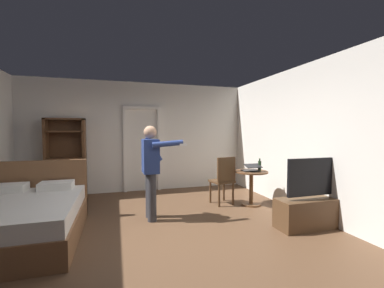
{
  "coord_description": "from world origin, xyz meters",
  "views": [
    {
      "loc": [
        -0.56,
        -3.62,
        1.53
      ],
      "look_at": [
        0.71,
        0.57,
        1.29
      ],
      "focal_mm": 23.54,
      "sensor_mm": 36.0,
      "label": 1
    }
  ],
  "objects": [
    {
      "name": "bookshelf",
      "position": [
        -1.65,
        2.64,
        0.97
      ],
      "size": [
        0.84,
        0.32,
        1.8
      ],
      "color": "brown",
      "rests_on": "ground_plane"
    },
    {
      "name": "tv_flatscreen",
      "position": [
        2.42,
        -0.43,
        0.3
      ],
      "size": [
        1.24,
        0.4,
        1.1
      ],
      "color": "#4C331E",
      "rests_on": "ground_plane"
    },
    {
      "name": "person_blue_shirt",
      "position": [
        0.01,
        0.66,
        0.92
      ],
      "size": [
        0.71,
        0.53,
        1.61
      ],
      "color": "#333338",
      "rests_on": "ground_plane"
    },
    {
      "name": "wooden_chair",
      "position": [
        1.54,
        1.08,
        0.54
      ],
      "size": [
        0.48,
        0.48,
        0.99
      ],
      "color": "#4C331E",
      "rests_on": "ground_plane"
    },
    {
      "name": "wall_back",
      "position": [
        0.0,
        2.86,
        1.36
      ],
      "size": [
        5.68,
        0.12,
        2.73
      ],
      "primitive_type": "cube",
      "color": "silver",
      "rests_on": "ground_plane"
    },
    {
      "name": "wall_right",
      "position": [
        2.78,
        0.0,
        1.36
      ],
      "size": [
        0.12,
        5.85,
        2.73
      ],
      "primitive_type": "cube",
      "color": "silver",
      "rests_on": "ground_plane"
    },
    {
      "name": "side_table",
      "position": [
        2.08,
        0.9,
        0.47
      ],
      "size": [
        0.66,
        0.66,
        0.7
      ],
      "color": "brown",
      "rests_on": "ground_plane"
    },
    {
      "name": "doorway_frame",
      "position": [
        0.07,
        2.78,
        1.22
      ],
      "size": [
        0.93,
        0.08,
        2.13
      ],
      "color": "white",
      "rests_on": "ground_plane"
    },
    {
      "name": "ground_plane",
      "position": [
        0.0,
        0.0,
        0.0
      ],
      "size": [
        6.17,
        6.17,
        0.0
      ],
      "primitive_type": "plane",
      "color": "brown"
    },
    {
      "name": "bed",
      "position": [
        -1.84,
        0.32,
        0.3
      ],
      "size": [
        1.54,
        1.94,
        1.02
      ],
      "color": "brown",
      "rests_on": "ground_plane"
    },
    {
      "name": "bottle_on_table",
      "position": [
        2.22,
        0.82,
        0.81
      ],
      "size": [
        0.06,
        0.06,
        0.26
      ],
      "color": "#23361F",
      "rests_on": "side_table"
    },
    {
      "name": "suitcase_dark",
      "position": [
        -1.54,
        1.82,
        0.19
      ],
      "size": [
        0.48,
        0.39,
        0.39
      ],
      "primitive_type": "cube",
      "rotation": [
        0.0,
        0.0,
        0.06
      ],
      "color": "#4C1919",
      "rests_on": "ground_plane"
    },
    {
      "name": "laptop",
      "position": [
        2.05,
        0.86,
        0.75
      ],
      "size": [
        0.33,
        0.34,
        0.16
      ],
      "color": "black",
      "rests_on": "side_table"
    }
  ]
}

